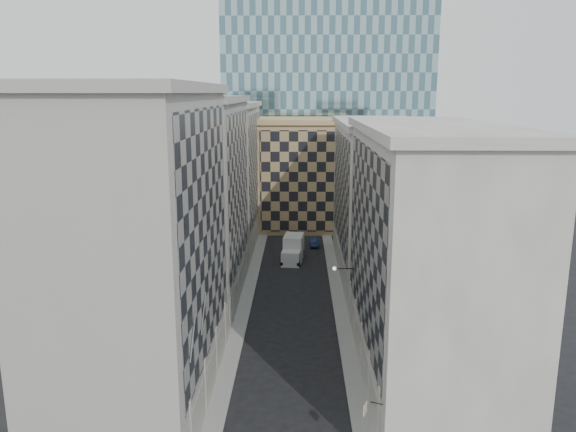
# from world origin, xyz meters

# --- Properties ---
(sidewalk_west) EXTENTS (1.50, 100.00, 0.15)m
(sidewalk_west) POSITION_xyz_m (-5.25, 30.00, 0.07)
(sidewalk_west) COLOR gray
(sidewalk_west) RESTS_ON ground
(sidewalk_east) EXTENTS (1.50, 100.00, 0.15)m
(sidewalk_east) POSITION_xyz_m (5.25, 30.00, 0.07)
(sidewalk_east) COLOR gray
(sidewalk_east) RESTS_ON ground
(bldg_left_a) EXTENTS (10.80, 22.80, 23.70)m
(bldg_left_a) POSITION_xyz_m (-10.88, 11.00, 11.82)
(bldg_left_a) COLOR #9F9C8F
(bldg_left_a) RESTS_ON ground
(bldg_left_b) EXTENTS (10.80, 22.80, 22.70)m
(bldg_left_b) POSITION_xyz_m (-10.88, 33.00, 11.32)
(bldg_left_b) COLOR gray
(bldg_left_b) RESTS_ON ground
(bldg_left_c) EXTENTS (10.80, 22.80, 21.70)m
(bldg_left_c) POSITION_xyz_m (-10.88, 55.00, 10.83)
(bldg_left_c) COLOR #9F9C8F
(bldg_left_c) RESTS_ON ground
(bldg_right_a) EXTENTS (10.80, 26.80, 20.70)m
(bldg_right_a) POSITION_xyz_m (10.88, 15.00, 10.32)
(bldg_right_a) COLOR #A7A299
(bldg_right_a) RESTS_ON ground
(bldg_right_b) EXTENTS (10.80, 28.80, 19.70)m
(bldg_right_b) POSITION_xyz_m (10.89, 42.00, 9.85)
(bldg_right_b) COLOR #A7A299
(bldg_right_b) RESTS_ON ground
(tan_block) EXTENTS (16.80, 14.80, 18.80)m
(tan_block) POSITION_xyz_m (2.00, 67.90, 9.44)
(tan_block) COLOR tan
(tan_block) RESTS_ON ground
(church_tower) EXTENTS (7.20, 7.20, 51.50)m
(church_tower) POSITION_xyz_m (0.00, 82.00, 26.95)
(church_tower) COLOR #2A2621
(church_tower) RESTS_ON ground
(flagpoles_left) EXTENTS (0.10, 6.33, 2.33)m
(flagpoles_left) POSITION_xyz_m (-5.90, 6.00, 8.00)
(flagpoles_left) COLOR gray
(flagpoles_left) RESTS_ON ground
(bracket_lamp) EXTENTS (1.98, 0.36, 0.36)m
(bracket_lamp) POSITION_xyz_m (4.38, 24.00, 6.20)
(bracket_lamp) COLOR black
(bracket_lamp) RESTS_ON ground
(box_truck) EXTENTS (3.26, 6.58, 3.48)m
(box_truck) POSITION_xyz_m (-0.13, 46.94, 1.51)
(box_truck) COLOR silver
(box_truck) RESTS_ON ground
(dark_car) EXTENTS (1.39, 3.82, 1.25)m
(dark_car) POSITION_xyz_m (3.05, 54.63, 0.63)
(dark_car) COLOR #111F3E
(dark_car) RESTS_ON ground
(shop_sign) EXTENTS (1.24, 0.67, 0.78)m
(shop_sign) POSITION_xyz_m (4.96, 3.00, 3.84)
(shop_sign) COLOR black
(shop_sign) RESTS_ON ground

